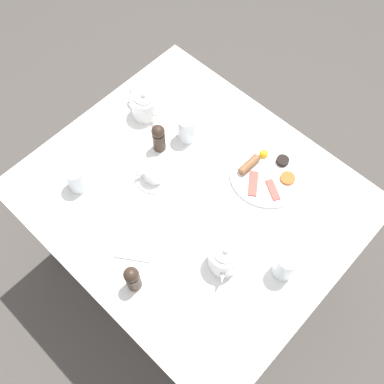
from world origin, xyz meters
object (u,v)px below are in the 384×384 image
(teacup_with_saucer_left, at_px, (154,173))
(water_glass_tall, at_px, (286,264))
(teapot_far, at_px, (225,257))
(teapot_near, at_px, (145,105))
(pepper_grinder, at_px, (133,278))
(breakfast_plate, at_px, (267,172))
(water_glass_short, at_px, (76,178))
(salt_grinder, at_px, (159,137))
(napkin_folded, at_px, (138,234))
(spoon_for_tea, at_px, (183,318))
(fork_by_plate, at_px, (328,220))
(wine_glass_spare, at_px, (187,128))
(knife_by_plate, at_px, (211,107))

(teacup_with_saucer_left, distance_m, water_glass_tall, 0.54)
(teapot_far, xyz_separation_m, teacup_with_saucer_left, (0.07, 0.38, -0.02))
(teapot_near, bearing_deg, pepper_grinder, -42.53)
(breakfast_plate, bearing_deg, water_glass_tall, -132.78)
(water_glass_short, height_order, salt_grinder, salt_grinder)
(breakfast_plate, distance_m, teacup_with_saucer_left, 0.39)
(teapot_near, relative_size, napkin_folded, 0.88)
(water_glass_short, distance_m, spoon_for_tea, 0.58)
(pepper_grinder, xyz_separation_m, salt_grinder, (0.41, 0.31, 0.00))
(water_glass_short, relative_size, fork_by_plate, 0.71)
(water_glass_tall, distance_m, salt_grinder, 0.62)
(teapot_far, bearing_deg, spoon_for_tea, -27.25)
(fork_by_plate, xyz_separation_m, spoon_for_tea, (-0.56, 0.12, 0.00))
(wine_glass_spare, bearing_deg, breakfast_plate, -75.63)
(teacup_with_saucer_left, xyz_separation_m, water_glass_short, (-0.21, 0.17, 0.02))
(napkin_folded, bearing_deg, teapot_far, -65.29)
(teapot_near, relative_size, teacup_with_saucer_left, 1.33)
(water_glass_short, xyz_separation_m, wine_glass_spare, (0.41, -0.13, 0.00))
(pepper_grinder, relative_size, fork_by_plate, 0.87)
(salt_grinder, bearing_deg, knife_by_plate, -2.32)
(water_glass_tall, relative_size, knife_by_plate, 0.51)
(wine_glass_spare, bearing_deg, water_glass_tall, -105.78)
(water_glass_tall, bearing_deg, pepper_grinder, 139.03)
(teacup_with_saucer_left, relative_size, fork_by_plate, 1.00)
(salt_grinder, xyz_separation_m, spoon_for_tea, (-0.38, -0.49, -0.06))
(water_glass_short, distance_m, salt_grinder, 0.32)
(teacup_with_saucer_left, xyz_separation_m, knife_by_plate, (0.37, 0.07, -0.03))
(teapot_far, relative_size, teacup_with_saucer_left, 1.15)
(teapot_near, bearing_deg, water_glass_short, -76.78)
(breakfast_plate, bearing_deg, fork_by_plate, -89.99)
(breakfast_plate, height_order, teapot_near, teapot_near)
(breakfast_plate, xyz_separation_m, pepper_grinder, (-0.59, 0.04, 0.06))
(teapot_far, xyz_separation_m, knife_by_plate, (0.43, 0.45, -0.05))
(teapot_far, relative_size, fork_by_plate, 1.14)
(knife_by_plate, bearing_deg, pepper_grinder, -156.40)
(teapot_near, height_order, knife_by_plate, teapot_near)
(napkin_folded, xyz_separation_m, spoon_for_tea, (-0.09, -0.30, -0.00))
(napkin_folded, bearing_deg, pepper_grinder, -136.61)
(teapot_near, height_order, water_glass_short, teapot_near)
(water_glass_short, bearing_deg, teapot_far, -76.04)
(spoon_for_tea, bearing_deg, salt_grinder, 51.91)
(teapot_near, distance_m, teacup_with_saucer_left, 0.28)
(napkin_folded, xyz_separation_m, knife_by_plate, (0.56, 0.18, -0.00))
(teapot_near, distance_m, salt_grinder, 0.17)
(teacup_with_saucer_left, bearing_deg, water_glass_short, 141.11)
(wine_glass_spare, bearing_deg, salt_grinder, 158.62)
(napkin_folded, bearing_deg, spoon_for_tea, -107.37)
(teapot_far, xyz_separation_m, spoon_for_tea, (-0.22, -0.03, -0.05))
(water_glass_tall, xyz_separation_m, pepper_grinder, (-0.35, 0.31, 0.01))
(breakfast_plate, distance_m, spoon_for_tea, 0.58)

